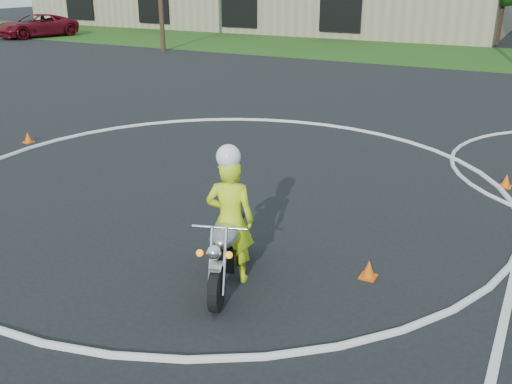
% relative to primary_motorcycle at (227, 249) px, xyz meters
% --- Properties ---
extents(ground, '(120.00, 120.00, 0.00)m').
position_rel_primary_motorcycle_xyz_m(ground, '(-2.21, 0.52, -0.56)').
color(ground, black).
rests_on(ground, ground).
extents(grass_strip, '(120.00, 10.00, 0.02)m').
position_rel_primary_motorcycle_xyz_m(grass_strip, '(-2.21, 27.52, -0.55)').
color(grass_strip, '#1E4714').
rests_on(grass_strip, ground).
extents(course_markings, '(19.05, 19.05, 0.12)m').
position_rel_primary_motorcycle_xyz_m(course_markings, '(-0.04, 4.87, -0.55)').
color(course_markings, silver).
rests_on(course_markings, ground).
extents(primary_motorcycle, '(0.96, 2.11, 1.15)m').
position_rel_primary_motorcycle_xyz_m(primary_motorcycle, '(0.00, 0.00, 0.00)').
color(primary_motorcycle, black).
rests_on(primary_motorcycle, ground).
extents(rider_primary_grp, '(0.82, 0.67, 2.14)m').
position_rel_primary_motorcycle_xyz_m(rider_primary_grp, '(-0.02, 0.14, 0.47)').
color(rider_primary_grp, '#D5F619').
rests_on(rider_primary_grp, ground).
extents(pickup_grp, '(4.10, 6.22, 1.59)m').
position_rel_primary_motorcycle_xyz_m(pickup_grp, '(-30.09, 23.72, 0.23)').
color(pickup_grp, '#5E0A15').
rests_on(pickup_grp, ground).
extents(traffic_cones, '(23.08, 13.72, 0.30)m').
position_rel_primary_motorcycle_xyz_m(traffic_cones, '(2.70, 3.31, -0.42)').
color(traffic_cones, '#E75A0C').
rests_on(traffic_cones, ground).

